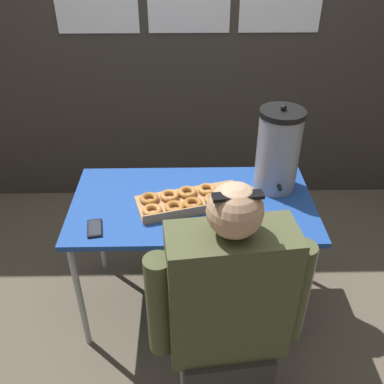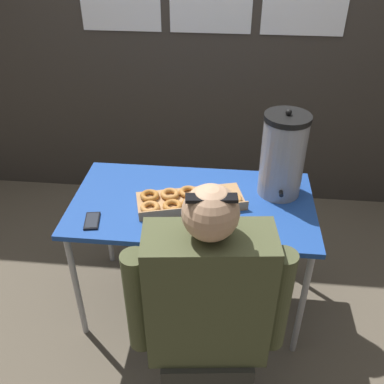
% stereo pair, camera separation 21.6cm
% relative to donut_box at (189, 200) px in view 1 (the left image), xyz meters
% --- Properties ---
extents(ground_plane, '(12.00, 12.00, 0.00)m').
position_rel_donut_box_xyz_m(ground_plane, '(0.02, 0.02, -0.75)').
color(ground_plane, brown).
extents(back_wall, '(6.00, 0.11, 2.52)m').
position_rel_donut_box_xyz_m(back_wall, '(0.02, 1.24, 0.51)').
color(back_wall, '#38332D').
rests_on(back_wall, ground).
extents(folding_table, '(1.25, 0.68, 0.73)m').
position_rel_donut_box_xyz_m(folding_table, '(0.02, 0.02, -0.07)').
color(folding_table, '#1E479E').
rests_on(folding_table, ground).
extents(donut_box, '(0.59, 0.37, 0.05)m').
position_rel_donut_box_xyz_m(donut_box, '(0.00, 0.00, 0.00)').
color(donut_box, tan).
rests_on(donut_box, folding_table).
extents(coffee_urn, '(0.23, 0.26, 0.47)m').
position_rel_donut_box_xyz_m(coffee_urn, '(0.46, 0.15, 0.20)').
color(coffee_urn, '#939399').
rests_on(coffee_urn, folding_table).
extents(cell_phone, '(0.09, 0.14, 0.01)m').
position_rel_donut_box_xyz_m(cell_phone, '(-0.45, -0.20, -0.01)').
color(cell_phone, black).
rests_on(cell_phone, folding_table).
extents(person_seated, '(0.63, 0.30, 1.27)m').
position_rel_donut_box_xyz_m(person_seated, '(0.14, -0.65, -0.16)').
color(person_seated, '#33332D').
rests_on(person_seated, ground).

